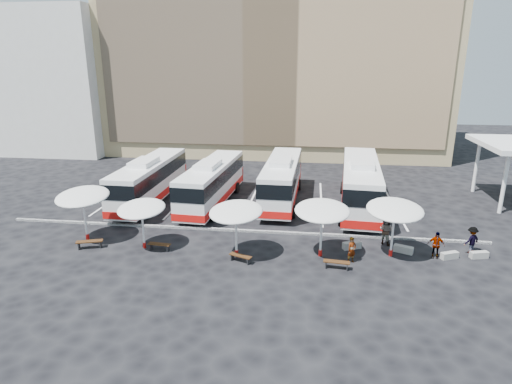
# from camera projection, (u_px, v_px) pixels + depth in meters

# --- Properties ---
(ground) EXTENTS (120.00, 120.00, 0.00)m
(ground) POSITION_uv_depth(u_px,v_px,m) (236.00, 234.00, 29.82)
(ground) COLOR black
(ground) RESTS_ON ground
(sandstone_building) EXTENTS (42.00, 18.25, 29.60)m
(sandstone_building) POSITION_uv_depth(u_px,v_px,m) (277.00, 53.00, 56.39)
(sandstone_building) COLOR tan
(sandstone_building) RESTS_ON ground
(apartment_block) EXTENTS (14.00, 14.00, 18.00)m
(apartment_block) POSITION_uv_depth(u_px,v_px,m) (66.00, 82.00, 57.25)
(apartment_block) COLOR silver
(apartment_block) RESTS_ON ground
(curb_divider) EXTENTS (34.00, 0.25, 0.15)m
(curb_divider) POSITION_uv_depth(u_px,v_px,m) (237.00, 230.00, 30.27)
(curb_divider) COLOR black
(curb_divider) RESTS_ON ground
(bay_lines) EXTENTS (24.15, 12.00, 0.01)m
(bay_lines) POSITION_uv_depth(u_px,v_px,m) (252.00, 199.00, 37.41)
(bay_lines) COLOR white
(bay_lines) RESTS_ON ground
(bus_0) EXTENTS (2.97, 12.30, 3.90)m
(bus_0) POSITION_uv_depth(u_px,v_px,m) (150.00, 179.00, 36.25)
(bus_0) COLOR white
(bus_0) RESTS_ON ground
(bus_1) EXTENTS (3.39, 12.18, 3.82)m
(bus_1) POSITION_uv_depth(u_px,v_px,m) (212.00, 182.00, 35.64)
(bus_1) COLOR white
(bus_1) RESTS_ON ground
(bus_2) EXTENTS (3.10, 12.38, 3.91)m
(bus_2) POSITION_uv_depth(u_px,v_px,m) (282.00, 179.00, 36.39)
(bus_2) COLOR white
(bus_2) RESTS_ON ground
(bus_3) EXTENTS (3.81, 13.41, 4.20)m
(bus_3) POSITION_uv_depth(u_px,v_px,m) (360.00, 182.00, 34.66)
(bus_3) COLOR white
(bus_3) RESTS_ON ground
(sunshade_0) EXTENTS (3.45, 3.49, 3.58)m
(sunshade_0) POSITION_uv_depth(u_px,v_px,m) (83.00, 197.00, 27.98)
(sunshade_0) COLOR white
(sunshade_0) RESTS_ON ground
(sunshade_1) EXTENTS (3.24, 3.27, 3.14)m
(sunshade_1) POSITION_uv_depth(u_px,v_px,m) (141.00, 209.00, 26.83)
(sunshade_1) COLOR white
(sunshade_1) RESTS_ON ground
(sunshade_2) EXTENTS (4.05, 4.08, 3.40)m
(sunshade_2) POSITION_uv_depth(u_px,v_px,m) (236.00, 212.00, 25.60)
(sunshade_2) COLOR white
(sunshade_2) RESTS_ON ground
(sunshade_3) EXTENTS (3.36, 3.40, 3.47)m
(sunshade_3) POSITION_uv_depth(u_px,v_px,m) (322.00, 211.00, 25.60)
(sunshade_3) COLOR white
(sunshade_3) RESTS_ON ground
(sunshade_4) EXTENTS (3.56, 3.60, 3.53)m
(sunshade_4) POSITION_uv_depth(u_px,v_px,m) (395.00, 210.00, 25.58)
(sunshade_4) COLOR white
(sunshade_4) RESTS_ON ground
(wood_bench_0) EXTENTS (1.70, 0.94, 0.50)m
(wood_bench_0) POSITION_uv_depth(u_px,v_px,m) (90.00, 243.00, 27.43)
(wood_bench_0) COLOR black
(wood_bench_0) RESTS_ON ground
(wood_bench_1) EXTENTS (1.49, 0.52, 0.45)m
(wood_bench_1) POSITION_uv_depth(u_px,v_px,m) (159.00, 245.00, 27.14)
(wood_bench_1) COLOR black
(wood_bench_1) RESTS_ON ground
(wood_bench_2) EXTENTS (1.47, 0.90, 0.44)m
(wood_bench_2) POSITION_uv_depth(u_px,v_px,m) (241.00, 257.00, 25.54)
(wood_bench_2) COLOR black
(wood_bench_2) RESTS_ON ground
(wood_bench_3) EXTENTS (1.55, 0.57, 0.47)m
(wood_bench_3) POSITION_uv_depth(u_px,v_px,m) (337.00, 263.00, 24.70)
(wood_bench_3) COLOR black
(wood_bench_3) RESTS_ON ground
(conc_bench_0) EXTENTS (1.27, 0.86, 0.45)m
(conc_bench_0) POSITION_uv_depth(u_px,v_px,m) (352.00, 245.00, 27.41)
(conc_bench_0) COLOR gray
(conc_bench_0) RESTS_ON ground
(conc_bench_1) EXTENTS (1.23, 0.83, 0.44)m
(conc_bench_1) POSITION_uv_depth(u_px,v_px,m) (403.00, 249.00, 26.84)
(conc_bench_1) COLOR gray
(conc_bench_1) RESTS_ON ground
(conc_bench_2) EXTENTS (1.14, 0.77, 0.41)m
(conc_bench_2) POSITION_uv_depth(u_px,v_px,m) (449.00, 255.00, 26.03)
(conc_bench_2) COLOR gray
(conc_bench_2) RESTS_ON ground
(conc_bench_3) EXTENTS (1.15, 0.63, 0.41)m
(conc_bench_3) POSITION_uv_depth(u_px,v_px,m) (479.00, 255.00, 26.11)
(conc_bench_3) COLOR gray
(conc_bench_3) RESTS_ON ground
(passenger_0) EXTENTS (0.70, 0.66, 1.62)m
(passenger_0) POSITION_uv_depth(u_px,v_px,m) (352.00, 250.00, 25.34)
(passenger_0) COLOR black
(passenger_0) RESTS_ON ground
(passenger_1) EXTENTS (1.17, 1.14, 1.91)m
(passenger_1) POSITION_uv_depth(u_px,v_px,m) (387.00, 231.00, 27.89)
(passenger_1) COLOR black
(passenger_1) RESTS_ON ground
(passenger_2) EXTENTS (1.04, 0.57, 1.69)m
(passenger_2) POSITION_uv_depth(u_px,v_px,m) (436.00, 245.00, 25.95)
(passenger_2) COLOR black
(passenger_2) RESTS_ON ground
(passenger_3) EXTENTS (1.28, 1.11, 1.71)m
(passenger_3) POSITION_uv_depth(u_px,v_px,m) (471.00, 240.00, 26.67)
(passenger_3) COLOR black
(passenger_3) RESTS_ON ground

